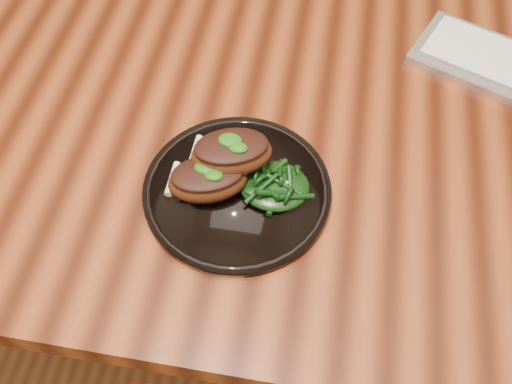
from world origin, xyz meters
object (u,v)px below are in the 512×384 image
at_px(desk, 283,147).
at_px(lamb_chop_front, 207,179).
at_px(greens_heap, 274,183).
at_px(plate, 237,190).

relative_size(desk, lamb_chop_front, 13.18).
xyz_separation_m(desk, lamb_chop_front, (-0.08, -0.17, 0.12)).
bearing_deg(greens_heap, plate, -174.81).
distance_m(lamb_chop_front, greens_heap, 0.09).
height_order(desk, greens_heap, greens_heap).
distance_m(plate, lamb_chop_front, 0.05).
xyz_separation_m(desk, plate, (-0.04, -0.16, 0.09)).
bearing_deg(desk, greens_heap, -87.42).
relative_size(plate, lamb_chop_front, 2.08).
bearing_deg(greens_heap, desk, 92.58).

